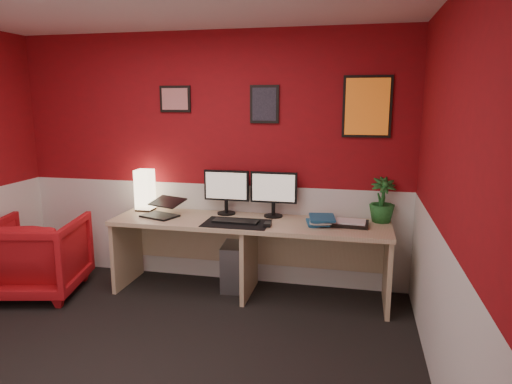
% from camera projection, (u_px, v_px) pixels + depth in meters
% --- Properties ---
extents(ground, '(4.00, 3.50, 0.01)m').
position_uv_depth(ground, '(134.00, 369.00, 3.18)').
color(ground, black).
rests_on(ground, ground).
extents(wall_back, '(4.00, 0.01, 2.50)m').
position_uv_depth(wall_back, '(210.00, 160.00, 4.61)').
color(wall_back, maroon).
rests_on(wall_back, ground).
extents(wall_right, '(0.01, 3.50, 2.50)m').
position_uv_depth(wall_right, '(457.00, 210.00, 2.51)').
color(wall_right, maroon).
rests_on(wall_right, ground).
extents(wainscot_back, '(4.00, 0.01, 1.00)m').
position_uv_depth(wainscot_back, '(211.00, 231.00, 4.75)').
color(wainscot_back, silver).
rests_on(wainscot_back, ground).
extents(wainscot_right, '(0.01, 3.50, 1.00)m').
position_uv_depth(wainscot_right, '(445.00, 335.00, 2.65)').
color(wainscot_right, silver).
rests_on(wainscot_right, ground).
extents(desk, '(2.60, 0.65, 0.73)m').
position_uv_depth(desk, '(249.00, 258.00, 4.35)').
color(desk, tan).
rests_on(desk, ground).
extents(shoji_lamp, '(0.16, 0.16, 0.40)m').
position_uv_depth(shoji_lamp, '(145.00, 191.00, 4.65)').
color(shoji_lamp, '#FFE5B2').
rests_on(shoji_lamp, desk).
extents(laptop, '(0.39, 0.33, 0.22)m').
position_uv_depth(laptop, '(159.00, 206.00, 4.40)').
color(laptop, black).
rests_on(laptop, desk).
extents(monitor_left, '(0.45, 0.06, 0.58)m').
position_uv_depth(monitor_left, '(226.00, 185.00, 4.48)').
color(monitor_left, black).
rests_on(monitor_left, desk).
extents(monitor_right, '(0.45, 0.06, 0.58)m').
position_uv_depth(monitor_right, '(273.00, 187.00, 4.37)').
color(monitor_right, black).
rests_on(monitor_right, desk).
extents(desk_mat, '(0.60, 0.38, 0.01)m').
position_uv_depth(desk_mat, '(236.00, 223.00, 4.18)').
color(desk_mat, black).
rests_on(desk_mat, desk).
extents(keyboard, '(0.42, 0.15, 0.02)m').
position_uv_depth(keyboard, '(236.00, 221.00, 4.20)').
color(keyboard, black).
rests_on(keyboard, desk_mat).
extents(mouse, '(0.06, 0.10, 0.03)m').
position_uv_depth(mouse, '(268.00, 224.00, 4.08)').
color(mouse, black).
rests_on(mouse, desk_mat).
extents(book_bottom, '(0.25, 0.30, 0.02)m').
position_uv_depth(book_bottom, '(307.00, 223.00, 4.15)').
color(book_bottom, '#1B557D').
rests_on(book_bottom, desk).
extents(book_middle, '(0.22, 0.28, 0.02)m').
position_uv_depth(book_middle, '(310.00, 220.00, 4.15)').
color(book_middle, silver).
rests_on(book_middle, book_bottom).
extents(book_top, '(0.27, 0.33, 0.03)m').
position_uv_depth(book_top, '(310.00, 218.00, 4.13)').
color(book_top, '#1B557D').
rests_on(book_top, book_middle).
extents(zen_tray, '(0.36, 0.27, 0.03)m').
position_uv_depth(zen_tray, '(348.00, 224.00, 4.12)').
color(zen_tray, black).
rests_on(zen_tray, desk).
extents(potted_plant, '(0.27, 0.27, 0.41)m').
position_uv_depth(potted_plant, '(382.00, 200.00, 4.20)').
color(potted_plant, '#19591E').
rests_on(potted_plant, desk).
extents(pc_tower, '(0.24, 0.47, 0.45)m').
position_uv_depth(pc_tower, '(234.00, 265.00, 4.56)').
color(pc_tower, '#99999E').
rests_on(pc_tower, ground).
extents(armchair, '(0.96, 0.98, 0.75)m').
position_uv_depth(armchair, '(38.00, 256.00, 4.38)').
color(armchair, red).
rests_on(armchair, ground).
extents(art_left, '(0.32, 0.02, 0.26)m').
position_uv_depth(art_left, '(175.00, 99.00, 4.55)').
color(art_left, red).
rests_on(art_left, wall_back).
extents(art_center, '(0.28, 0.02, 0.36)m').
position_uv_depth(art_center, '(264.00, 104.00, 4.36)').
color(art_center, black).
rests_on(art_center, wall_back).
extents(art_right, '(0.44, 0.02, 0.56)m').
position_uv_depth(art_right, '(367.00, 107.00, 4.16)').
color(art_right, orange).
rests_on(art_right, wall_back).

